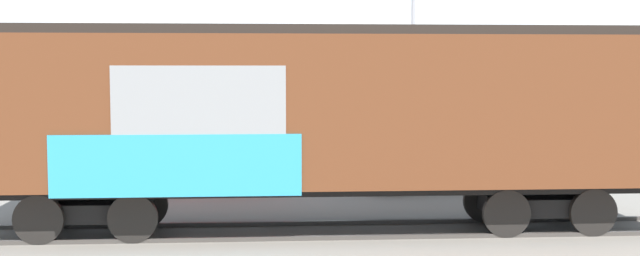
% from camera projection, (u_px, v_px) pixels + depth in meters
% --- Properties ---
extents(ground_plane, '(260.00, 260.00, 0.00)m').
position_uv_depth(ground_plane, '(282.00, 232.00, 15.04)').
color(ground_plane, gray).
extents(track, '(60.00, 4.75, 0.08)m').
position_uv_depth(track, '(397.00, 229.00, 15.16)').
color(track, '#4C4742').
rests_on(track, ground_plane).
extents(freight_car, '(13.92, 3.46, 4.07)m').
position_uv_depth(freight_car, '(320.00, 114.00, 14.87)').
color(freight_car, brown).
rests_on(freight_car, ground_plane).
extents(hillside, '(157.56, 42.73, 14.54)m').
position_uv_depth(hillside, '(300.00, 54.00, 74.80)').
color(hillside, silver).
rests_on(hillside, ground_plane).
extents(parked_car_red, '(4.71, 2.43, 1.58)m').
position_uv_depth(parked_car_red, '(205.00, 159.00, 20.41)').
color(parked_car_red, '#B21E1E').
rests_on(parked_car_red, ground_plane).
extents(parked_car_black, '(4.40, 2.59, 1.61)m').
position_uv_depth(parked_car_black, '(429.00, 159.00, 20.53)').
color(parked_car_black, black).
rests_on(parked_car_black, ground_plane).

